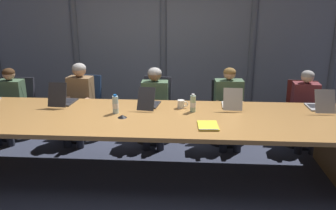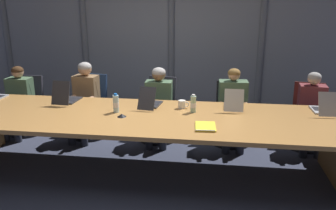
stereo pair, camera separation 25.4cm
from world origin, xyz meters
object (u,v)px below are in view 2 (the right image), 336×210
object	(u,v)px
laptop_left_mid	(67,98)
water_bottle_secondary	(193,104)
person_right_mid	(233,104)
conference_mic_left_side	(122,115)
laptop_right_end	(324,108)
person_left_mid	(84,97)
office_chair_center	(159,117)
spiral_notepad	(205,127)
person_center	(158,101)
laptop_right_mid	(233,104)
office_chair_left_mid	(91,113)
office_chair_right_end	(307,123)
coffee_mug_near	(182,104)
laptop_center	(150,102)
office_chair_left_end	(27,112)
person_right_end	(312,108)
person_left_end	(18,98)
office_chair_right_mid	(231,120)
water_bottle_primary	(116,104)

from	to	relation	value
laptop_left_mid	water_bottle_secondary	xyz separation A→B (m)	(1.72, -0.20, 0.04)
person_right_mid	conference_mic_left_side	bearing A→B (deg)	-55.03
laptop_right_end	conference_mic_left_side	xyz separation A→B (m)	(-2.43, -0.47, -0.04)
laptop_right_end	person_left_mid	distance (m)	3.35
office_chair_center	spiral_notepad	size ratio (longest dim) A/B	2.95
person_center	spiral_notepad	distance (m)	1.48
laptop_right_mid	spiral_notepad	xyz separation A→B (m)	(-0.33, -0.72, -0.05)
person_left_mid	person_center	xyz separation A→B (m)	(1.14, -0.00, -0.03)
office_chair_left_mid	office_chair_right_end	size ratio (longest dim) A/B	1.04
laptop_right_end	coffee_mug_near	distance (m)	1.75
laptop_left_mid	laptop_right_end	xyz separation A→B (m)	(3.32, -0.01, -0.01)
office_chair_center	laptop_center	bearing A→B (deg)	8.85
laptop_right_end	person_left_mid	bearing A→B (deg)	78.97
office_chair_left_end	person_right_mid	xyz separation A→B (m)	(3.27, -0.15, 0.31)
spiral_notepad	water_bottle_secondary	bearing A→B (deg)	104.93
office_chair_left_mid	office_chair_center	size ratio (longest dim) A/B	1.01
laptop_right_mid	water_bottle_secondary	size ratio (longest dim) A/B	1.83
person_right_end	person_center	bearing A→B (deg)	-85.18
laptop_right_end	office_chair_right_end	size ratio (longest dim) A/B	0.49
laptop_center	office_chair_left_end	distance (m)	2.36
laptop_center	office_chair_left_end	bearing A→B (deg)	78.23
laptop_center	person_right_end	size ratio (longest dim) A/B	0.43
person_left_end	office_chair_left_end	bearing A→B (deg)	168.68
office_chair_center	office_chair_right_mid	distance (m)	1.09
laptop_right_mid	office_chair_right_mid	size ratio (longest dim) A/B	0.46
person_right_end	spiral_notepad	world-z (taller)	person_right_end
office_chair_left_end	person_left_end	size ratio (longest dim) A/B	0.82
person_center	water_bottle_primary	xyz separation A→B (m)	(-0.38, -0.90, 0.22)
laptop_center	water_bottle_primary	world-z (taller)	laptop_center
person_center	person_right_mid	xyz separation A→B (m)	(1.09, 0.00, -0.00)
laptop_left_mid	conference_mic_left_side	xyz separation A→B (m)	(0.89, -0.49, -0.04)
conference_mic_left_side	person_left_mid	bearing A→B (deg)	129.21
water_bottle_secondary	person_center	bearing A→B (deg)	125.82
office_chair_left_mid	person_center	xyz separation A→B (m)	(1.11, -0.16, 0.30)
laptop_right_mid	office_chair_left_mid	bearing A→B (deg)	73.49
conference_mic_left_side	spiral_notepad	world-z (taller)	conference_mic_left_side
laptop_center	person_center	size ratio (longest dim) A/B	0.43
office_chair_center	water_bottle_primary	bearing A→B (deg)	-11.02
laptop_center	water_bottle_primary	distance (m)	0.48
person_right_mid	office_chair_right_end	bearing A→B (deg)	95.02
office_chair_right_end	conference_mic_left_side	distance (m)	2.78
spiral_notepad	office_chair_right_end	bearing A→B (deg)	41.34
person_left_end	water_bottle_primary	size ratio (longest dim) A/B	4.59
laptop_right_end	office_chair_left_end	xyz separation A→B (m)	(-4.34, 0.74, -0.47)
spiral_notepad	laptop_right_mid	bearing A→B (deg)	61.97
water_bottle_secondary	office_chair_right_mid	bearing A→B (deg)	60.55
office_chair_right_end	conference_mic_left_side	size ratio (longest dim) A/B	8.29
laptop_right_end	coffee_mug_near	world-z (taller)	laptop_right_end
office_chair_left_end	person_left_mid	world-z (taller)	person_left_mid
office_chair_right_end	person_left_mid	xyz separation A→B (m)	(-3.33, -0.15, 0.33)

